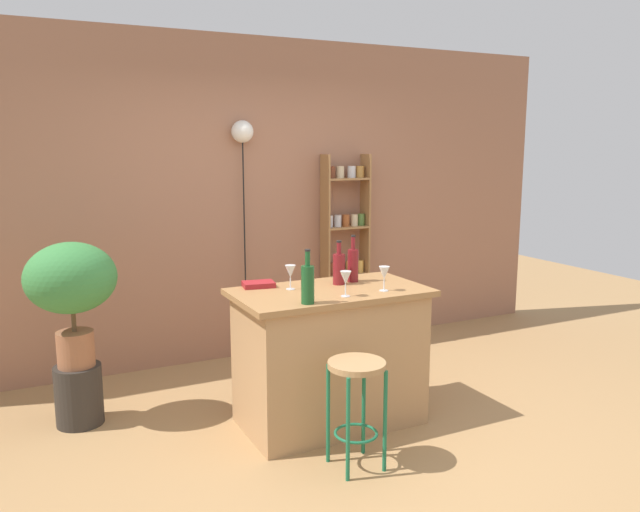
{
  "coord_description": "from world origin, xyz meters",
  "views": [
    {
      "loc": [
        -1.9,
        -3.36,
        1.89
      ],
      "look_at": [
        0.05,
        0.55,
        1.12
      ],
      "focal_mm": 35.66,
      "sensor_mm": 36.0,
      "label": 1
    }
  ],
  "objects_px": {
    "bottle_soda_blue": "(339,268)",
    "plant_stool": "(79,395)",
    "potted_plant": "(71,284)",
    "bottle_sauce_amber": "(308,283)",
    "spice_shelf": "(345,244)",
    "bottle_spirits_clear": "(353,264)",
    "wine_glass_left": "(346,278)",
    "bar_stool": "(356,389)",
    "pendant_globe_light": "(242,136)",
    "wine_glass_center": "(290,272)",
    "wine_glass_right": "(384,273)",
    "cookbook": "(259,284)"
  },
  "relations": [
    {
      "from": "bar_stool",
      "to": "pendant_globe_light",
      "type": "height_order",
      "value": "pendant_globe_light"
    },
    {
      "from": "bottle_spirits_clear",
      "to": "wine_glass_left",
      "type": "xyz_separation_m",
      "value": [
        -0.26,
        -0.36,
        -0.01
      ]
    },
    {
      "from": "wine_glass_center",
      "to": "pendant_globe_light",
      "type": "bearing_deg",
      "value": 82.39
    },
    {
      "from": "plant_stool",
      "to": "bottle_spirits_clear",
      "type": "distance_m",
      "value": 2.08
    },
    {
      "from": "cookbook",
      "to": "wine_glass_right",
      "type": "bearing_deg",
      "value": -24.77
    },
    {
      "from": "plant_stool",
      "to": "wine_glass_right",
      "type": "height_order",
      "value": "wine_glass_right"
    },
    {
      "from": "bar_stool",
      "to": "bottle_spirits_clear",
      "type": "height_order",
      "value": "bottle_spirits_clear"
    },
    {
      "from": "spice_shelf",
      "to": "plant_stool",
      "type": "distance_m",
      "value": 2.7
    },
    {
      "from": "wine_glass_left",
      "to": "pendant_globe_light",
      "type": "xyz_separation_m",
      "value": [
        -0.05,
        1.75,
        0.9
      ]
    },
    {
      "from": "plant_stool",
      "to": "bottle_soda_blue",
      "type": "bearing_deg",
      "value": -20.3
    },
    {
      "from": "wine_glass_right",
      "to": "wine_glass_center",
      "type": "bearing_deg",
      "value": 149.34
    },
    {
      "from": "plant_stool",
      "to": "cookbook",
      "type": "height_order",
      "value": "cookbook"
    },
    {
      "from": "bottle_spirits_clear",
      "to": "wine_glass_left",
      "type": "relative_size",
      "value": 2.02
    },
    {
      "from": "plant_stool",
      "to": "cookbook",
      "type": "bearing_deg",
      "value": -21.35
    },
    {
      "from": "spice_shelf",
      "to": "plant_stool",
      "type": "xyz_separation_m",
      "value": [
        -2.48,
        -0.75,
        -0.76
      ]
    },
    {
      "from": "plant_stool",
      "to": "bottle_spirits_clear",
      "type": "height_order",
      "value": "bottle_spirits_clear"
    },
    {
      "from": "wine_glass_right",
      "to": "plant_stool",
      "type": "bearing_deg",
      "value": 153.32
    },
    {
      "from": "bar_stool",
      "to": "pendant_globe_light",
      "type": "xyz_separation_m",
      "value": [
        0.1,
        2.16,
        1.47
      ]
    },
    {
      "from": "wine_glass_right",
      "to": "potted_plant",
      "type": "bearing_deg",
      "value": 153.32
    },
    {
      "from": "potted_plant",
      "to": "plant_stool",
      "type": "bearing_deg",
      "value": -90.0
    },
    {
      "from": "bottle_spirits_clear",
      "to": "wine_glass_right",
      "type": "xyz_separation_m",
      "value": [
        0.04,
        -0.34,
        -0.01
      ]
    },
    {
      "from": "wine_glass_center",
      "to": "wine_glass_right",
      "type": "height_order",
      "value": "same"
    },
    {
      "from": "potted_plant",
      "to": "wine_glass_left",
      "type": "xyz_separation_m",
      "value": [
        1.55,
        -0.95,
        0.07
      ]
    },
    {
      "from": "bar_stool",
      "to": "spice_shelf",
      "type": "relative_size",
      "value": 0.36
    },
    {
      "from": "bottle_spirits_clear",
      "to": "bottle_sauce_amber",
      "type": "relative_size",
      "value": 0.99
    },
    {
      "from": "plant_stool",
      "to": "bottle_spirits_clear",
      "type": "bearing_deg",
      "value": -17.97
    },
    {
      "from": "pendant_globe_light",
      "to": "spice_shelf",
      "type": "bearing_deg",
      "value": -2.88
    },
    {
      "from": "wine_glass_left",
      "to": "wine_glass_center",
      "type": "distance_m",
      "value": 0.41
    },
    {
      "from": "bar_stool",
      "to": "wine_glass_right",
      "type": "xyz_separation_m",
      "value": [
        0.45,
        0.43,
        0.57
      ]
    },
    {
      "from": "spice_shelf",
      "to": "bottle_soda_blue",
      "type": "bearing_deg",
      "value": -120.37
    },
    {
      "from": "wine_glass_left",
      "to": "pendant_globe_light",
      "type": "bearing_deg",
      "value": 91.49
    },
    {
      "from": "wine_glass_left",
      "to": "bottle_spirits_clear",
      "type": "bearing_deg",
      "value": 54.85
    },
    {
      "from": "spice_shelf",
      "to": "wine_glass_right",
      "type": "height_order",
      "value": "spice_shelf"
    },
    {
      "from": "wine_glass_left",
      "to": "wine_glass_right",
      "type": "relative_size",
      "value": 1.0
    },
    {
      "from": "bar_stool",
      "to": "wine_glass_center",
      "type": "bearing_deg",
      "value": 96.78
    },
    {
      "from": "bottle_spirits_clear",
      "to": "bottle_soda_blue",
      "type": "bearing_deg",
      "value": -165.36
    },
    {
      "from": "bottle_soda_blue",
      "to": "wine_glass_right",
      "type": "xyz_separation_m",
      "value": [
        0.17,
        -0.31,
        0.0
      ]
    },
    {
      "from": "potted_plant",
      "to": "wine_glass_right",
      "type": "bearing_deg",
      "value": -26.68
    },
    {
      "from": "potted_plant",
      "to": "bottle_soda_blue",
      "type": "relative_size",
      "value": 2.78
    },
    {
      "from": "bar_stool",
      "to": "plant_stool",
      "type": "xyz_separation_m",
      "value": [
        -1.4,
        1.35,
        -0.28
      ]
    },
    {
      "from": "bottle_soda_blue",
      "to": "plant_stool",
      "type": "bearing_deg",
      "value": 159.7
    },
    {
      "from": "bottle_sauce_amber",
      "to": "wine_glass_center",
      "type": "xyz_separation_m",
      "value": [
        0.06,
        0.4,
        -0.01
      ]
    },
    {
      "from": "bar_stool",
      "to": "wine_glass_left",
      "type": "bearing_deg",
      "value": 70.05
    },
    {
      "from": "potted_plant",
      "to": "bottle_sauce_amber",
      "type": "distance_m",
      "value": 1.61
    },
    {
      "from": "wine_glass_left",
      "to": "cookbook",
      "type": "relative_size",
      "value": 0.78
    },
    {
      "from": "bar_stool",
      "to": "pendant_globe_light",
      "type": "bearing_deg",
      "value": 87.33
    },
    {
      "from": "wine_glass_center",
      "to": "plant_stool",
      "type": "bearing_deg",
      "value": 155.02
    },
    {
      "from": "bottle_spirits_clear",
      "to": "cookbook",
      "type": "bearing_deg",
      "value": 168.25
    },
    {
      "from": "bottle_sauce_amber",
      "to": "spice_shelf",
      "type": "bearing_deg",
      "value": 55.15
    },
    {
      "from": "plant_stool",
      "to": "bottle_soda_blue",
      "type": "height_order",
      "value": "bottle_soda_blue"
    }
  ]
}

